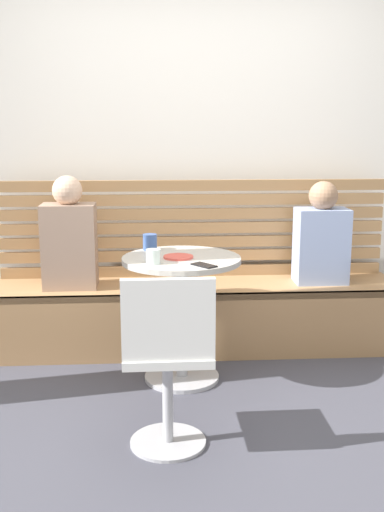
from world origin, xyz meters
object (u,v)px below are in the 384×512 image
Objects in this scene: person_child_left at (321,238)px; phone_on_table at (204,265)px; person_adult at (69,238)px; cup_glass_short at (153,256)px; cup_mug_blue at (150,242)px; plate_small at (178,257)px; cafe_table at (182,295)px; booth_bench at (196,316)px; white_chair at (168,356)px.

person_child_left reaches higher than phone_on_table.
person_adult is at bearing -179.08° from person_child_left.
cup_mug_blue is at bearing 92.92° from cup_glass_short.
cup_glass_short reaches higher than plate_small.
person_child_left reaches higher than cafe_table.
cafe_table is 0.39m from cup_mug_blue.
cafe_table is at bearing -151.04° from person_child_left.
person_child_left is 1.18m from cup_mug_blue.
person_adult is 0.86m from plate_small.
cup_glass_short is at bearing -148.45° from person_child_left.
booth_bench is 3.72× the size of person_adult.
person_child_left is 1.13m from phone_on_table.
cup_mug_blue is (-1.13, -0.31, 0.05)m from person_child_left.
phone_on_table reaches higher than booth_bench.
cafe_table is 0.34m from phone_on_table.
booth_bench is 0.71m from cup_mug_blue.
cup_glass_short reaches higher than cafe_table.
cup_glass_short is at bearing -136.09° from plate_small.
cup_mug_blue reaches higher than plate_small.
phone_on_table is (0.81, -0.73, -0.02)m from person_adult.
phone_on_table is (0.27, -0.07, -0.04)m from cup_glass_short.
person_child_left is at bearing 28.96° from cafe_table.
cup_glass_short is 0.57× the size of phone_on_table.
cafe_table is 0.87× the size of white_chair.
booth_bench is at bearing 1.22° from person_adult.
phone_on_table is (-0.01, -0.75, 0.52)m from booth_bench.
plate_small is (-0.02, -0.02, 0.23)m from cafe_table.
booth_bench is at bearing 80.68° from white_chair.
plate_small is (-0.97, -0.55, 0.01)m from person_child_left.
person_adult is 0.59m from cup_mug_blue.
phone_on_table is at bearing -42.12° from person_adult.
person_adult reaches higher than booth_bench.
person_child_left is at bearing 31.55° from cup_glass_short.
cup_mug_blue is 1.19× the size of cup_glass_short.
white_chair is 0.85m from plate_small.
white_chair is 6.07× the size of phone_on_table.
cafe_table is at bearing 82.95° from white_chair.
person_child_left is at bearing 15.27° from cup_mug_blue.
person_child_left reaches higher than white_chair.
white_chair is 1.08m from cup_mug_blue.
cup_mug_blue is at bearing -164.73° from person_child_left.
cup_mug_blue is 0.29m from plate_small.
phone_on_table is at bearing -64.12° from cafe_table.
plate_small is at bearing -104.21° from booth_bench.
booth_bench is 19.29× the size of phone_on_table.
plate_small is (0.08, 0.79, 0.28)m from white_chair.
booth_bench is 0.98m from person_adult.
phone_on_table reaches higher than cafe_table.
booth_bench is at bearing 45.33° from cup_mug_blue.
cup_mug_blue is at bearing 84.58° from phone_on_table.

